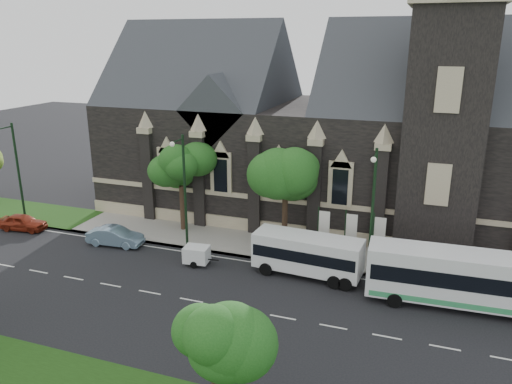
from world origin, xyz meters
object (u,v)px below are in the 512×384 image
at_px(tree_walk_left, 184,165).
at_px(car_far_red, 23,222).
at_px(tree_park_east, 221,335).
at_px(tour_coach, 471,279).
at_px(street_lamp_near, 372,206).
at_px(street_lamp_far, 16,168).
at_px(banner_flag_left, 322,228).
at_px(tree_walk_right, 289,174).
at_px(sedan, 115,236).
at_px(banner_flag_center, 349,231).
at_px(banner_flag_right, 377,235).
at_px(shuttle_bus, 308,253).
at_px(street_lamp_mid, 183,186).
at_px(box_trailer, 197,254).

distance_m(tree_walk_left, car_far_red, 14.90).
bearing_deg(tree_park_east, tour_coach, 54.44).
height_order(street_lamp_near, street_lamp_far, same).
bearing_deg(tree_park_east, banner_flag_left, 89.65).
relative_size(tree_walk_right, sedan, 1.74).
bearing_deg(banner_flag_center, banner_flag_right, 0.00).
bearing_deg(shuttle_bus, street_lamp_mid, 176.99).
distance_m(street_lamp_far, sedan, 11.34).
xyz_separation_m(banner_flag_left, box_trailer, (-8.26, -4.16, -1.61)).
distance_m(tree_walk_left, shuttle_bus, 13.41).
bearing_deg(car_far_red, street_lamp_far, 35.00).
distance_m(tree_park_east, car_far_red, 29.74).
bearing_deg(shuttle_bus, sedan, -176.00).
distance_m(street_lamp_near, shuttle_bus, 5.41).
relative_size(tree_walk_left, banner_flag_left, 1.91).
bearing_deg(banner_flag_left, street_lamp_near, -27.18).
distance_m(tree_walk_left, street_lamp_mid, 4.08).
relative_size(tree_walk_left, sedan, 1.70).
relative_size(street_lamp_mid, street_lamp_far, 1.00).
bearing_deg(tour_coach, sedan, 175.39).
height_order(tree_park_east, tree_walk_right, tree_walk_right).
xyz_separation_m(banner_flag_right, sedan, (-19.90, -3.13, -1.64)).
distance_m(tree_walk_right, street_lamp_mid, 8.10).
bearing_deg(street_lamp_mid, tour_coach, -6.34).
bearing_deg(sedan, tree_walk_left, -43.68).
height_order(banner_flag_center, sedan, banner_flag_center).
bearing_deg(street_lamp_near, street_lamp_mid, 180.00).
xyz_separation_m(tree_walk_left, car_far_red, (-13.21, -4.70, -5.04)).
distance_m(tour_coach, sedan, 25.96).
relative_size(street_lamp_mid, box_trailer, 3.44).
bearing_deg(tour_coach, street_lamp_mid, 171.33).
relative_size(street_lamp_near, car_far_red, 2.21).
xyz_separation_m(street_lamp_far, tour_coach, (36.30, -2.26, -3.19)).
relative_size(tree_walk_left, shuttle_bus, 1.01).
relative_size(tree_park_east, street_lamp_mid, 0.70).
distance_m(street_lamp_near, street_lamp_mid, 14.00).
bearing_deg(tree_walk_right, banner_flag_right, -13.60).
relative_size(tree_walk_right, banner_flag_left, 1.95).
bearing_deg(tree_park_east, car_far_red, 148.68).
bearing_deg(box_trailer, banner_flag_left, 20.85).
bearing_deg(tree_park_east, banner_flag_right, 77.35).
bearing_deg(street_lamp_far, shuttle_bus, -2.74).
relative_size(sedan, car_far_red, 1.10).
relative_size(tree_park_east, street_lamp_near, 0.70).
bearing_deg(banner_flag_right, car_far_red, -174.15).
distance_m(tree_walk_right, tour_coach, 14.86).
xyz_separation_m(street_lamp_far, banner_flag_left, (26.29, 1.91, -2.73)).
relative_size(street_lamp_near, street_lamp_mid, 1.00).
distance_m(tree_park_east, street_lamp_mid, 19.32).
relative_size(shuttle_bus, box_trailer, 2.91).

